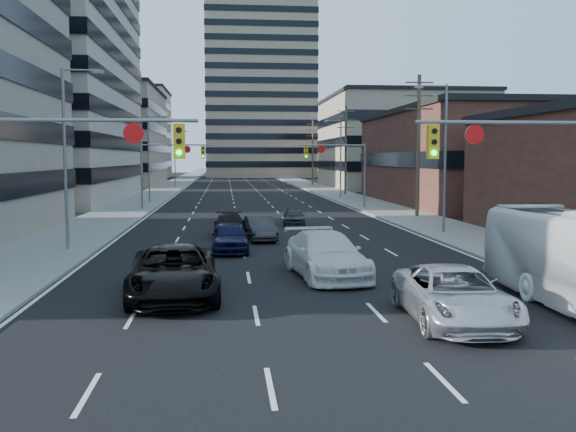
% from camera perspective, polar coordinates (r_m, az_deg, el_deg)
% --- Properties ---
extents(ground, '(400.00, 400.00, 0.00)m').
position_cam_1_polar(ground, '(13.60, 6.27, -14.74)').
color(ground, black).
rests_on(ground, ground).
extents(road_surface, '(18.00, 300.00, 0.02)m').
position_cam_1_polar(road_surface, '(142.61, -4.54, 3.29)').
color(road_surface, black).
rests_on(road_surface, ground).
extents(sidewalk_left, '(5.00, 300.00, 0.15)m').
position_cam_1_polar(sidewalk_left, '(142.86, -9.16, 3.27)').
color(sidewalk_left, slate).
rests_on(sidewalk_left, ground).
extents(sidewalk_right, '(5.00, 300.00, 0.15)m').
position_cam_1_polar(sidewalk_right, '(143.29, 0.07, 3.34)').
color(sidewalk_right, slate).
rests_on(sidewalk_right, ground).
extents(office_left_far, '(20.00, 30.00, 16.00)m').
position_cam_1_polar(office_left_far, '(114.56, -16.45, 6.64)').
color(office_left_far, gray).
rests_on(office_left_far, ground).
extents(storefront_right_mid, '(20.00, 30.00, 9.00)m').
position_cam_1_polar(storefront_right_mid, '(67.96, 17.56, 4.82)').
color(storefront_right_mid, '#472119').
rests_on(storefront_right_mid, ground).
extents(office_right_far, '(22.00, 28.00, 14.00)m').
position_cam_1_polar(office_right_far, '(104.28, 9.84, 6.39)').
color(office_right_far, gray).
rests_on(office_right_far, ground).
extents(apartment_tower, '(26.00, 26.00, 58.00)m').
position_cam_1_polar(apartment_tower, '(164.56, -2.60, 13.67)').
color(apartment_tower, gray).
rests_on(apartment_tower, ground).
extents(bg_block_left, '(24.00, 24.00, 20.00)m').
position_cam_1_polar(bg_block_left, '(154.69, -15.14, 6.97)').
color(bg_block_left, '#ADA089').
rests_on(bg_block_left, ground).
extents(bg_block_right, '(22.00, 22.00, 12.00)m').
position_cam_1_polar(bg_block_right, '(146.67, 8.10, 5.65)').
color(bg_block_right, gray).
rests_on(bg_block_right, ground).
extents(signal_near_left, '(6.59, 0.33, 6.00)m').
position_cam_1_polar(signal_near_left, '(21.06, -18.78, 4.08)').
color(signal_near_left, slate).
rests_on(signal_near_left, ground).
extents(signal_near_right, '(6.59, 0.33, 6.00)m').
position_cam_1_polar(signal_near_right, '(22.87, 20.73, 4.09)').
color(signal_near_right, slate).
rests_on(signal_near_right, ground).
extents(signal_far_left, '(6.09, 0.33, 6.00)m').
position_cam_1_polar(signal_far_left, '(57.73, -10.62, 4.75)').
color(signal_far_left, slate).
rests_on(signal_far_left, ground).
extents(signal_far_right, '(6.09, 0.33, 6.00)m').
position_cam_1_polar(signal_far_right, '(58.43, 4.62, 4.83)').
color(signal_far_right, slate).
rests_on(signal_far_right, ground).
extents(utility_pole_block, '(2.20, 0.28, 11.00)m').
position_cam_1_polar(utility_pole_block, '(50.75, 11.51, 6.36)').
color(utility_pole_block, '#4C3D2D').
rests_on(utility_pole_block, ground).
extents(utility_pole_midblock, '(2.20, 0.28, 11.00)m').
position_cam_1_polar(utility_pole_midblock, '(79.92, 5.15, 5.97)').
color(utility_pole_midblock, '#4C3D2D').
rests_on(utility_pole_midblock, ground).
extents(utility_pole_distant, '(2.20, 0.28, 11.00)m').
position_cam_1_polar(utility_pole_distant, '(109.53, 2.21, 5.76)').
color(utility_pole_distant, '#4C3D2D').
rests_on(utility_pole_distant, ground).
extents(streetlight_left_near, '(2.03, 0.22, 9.00)m').
position_cam_1_polar(streetlight_left_near, '(33.41, -18.97, 5.62)').
color(streetlight_left_near, slate).
rests_on(streetlight_left_near, ground).
extents(streetlight_left_mid, '(2.03, 0.22, 9.00)m').
position_cam_1_polar(streetlight_left_mid, '(67.95, -12.14, 5.41)').
color(streetlight_left_mid, slate).
rests_on(streetlight_left_mid, ground).
extents(streetlight_left_far, '(2.03, 0.22, 9.00)m').
position_cam_1_polar(streetlight_left_far, '(102.80, -9.93, 5.32)').
color(streetlight_left_far, slate).
rests_on(streetlight_left_far, ground).
extents(streetlight_right_near, '(2.03, 0.22, 9.00)m').
position_cam_1_polar(streetlight_right_near, '(39.71, 13.59, 5.64)').
color(streetlight_right_near, slate).
rests_on(streetlight_right_near, ground).
extents(streetlight_right_far, '(2.03, 0.22, 9.00)m').
position_cam_1_polar(streetlight_right_far, '(73.67, 4.59, 5.48)').
color(streetlight_right_far, slate).
rests_on(streetlight_right_far, ground).
extents(black_pickup, '(3.26, 6.41, 1.73)m').
position_cam_1_polar(black_pickup, '(21.54, -10.14, -4.96)').
color(black_pickup, black).
rests_on(black_pickup, ground).
extents(white_van, '(3.11, 6.25, 1.74)m').
position_cam_1_polar(white_van, '(25.02, 3.39, -3.47)').
color(white_van, silver).
rests_on(white_van, ground).
extents(silver_suv, '(2.86, 5.72, 1.56)m').
position_cam_1_polar(silver_suv, '(18.76, 14.54, -6.83)').
color(silver_suv, silver).
rests_on(silver_suv, ground).
extents(sedan_blue, '(1.84, 4.42, 1.50)m').
position_cam_1_polar(sedan_blue, '(31.71, -5.12, -1.88)').
color(sedan_blue, black).
rests_on(sedan_blue, ground).
extents(sedan_grey_center, '(1.87, 4.24, 1.36)m').
position_cam_1_polar(sedan_grey_center, '(36.14, -2.52, -1.11)').
color(sedan_grey_center, '#2B2B2D').
rests_on(sedan_grey_center, ground).
extents(sedan_black_far, '(1.99, 4.70, 1.35)m').
position_cam_1_polar(sedan_black_far, '(37.95, -5.19, -0.83)').
color(sedan_black_far, black).
rests_on(sedan_black_far, ground).
extents(sedan_grey_right, '(1.72, 3.69, 1.22)m').
position_cam_1_polar(sedan_grey_right, '(44.00, 0.51, -0.07)').
color(sedan_grey_right, '#2C2C2E').
rests_on(sedan_grey_right, ground).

